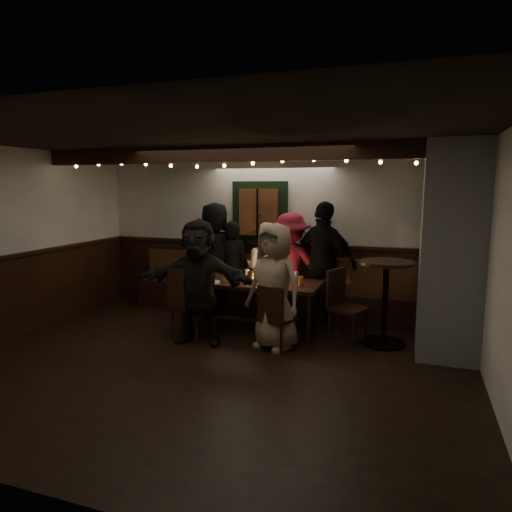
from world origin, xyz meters
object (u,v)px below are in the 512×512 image
at_px(person_a, 215,257).
at_px(person_d, 290,267).
at_px(chair_end, 342,301).
at_px(high_top, 385,292).
at_px(person_b, 232,267).
at_px(person_g, 275,287).
at_px(chair_near_right, 275,314).
at_px(dining_table, 251,285).
at_px(chair_near_left, 187,300).
at_px(person_c, 266,269).
at_px(person_e, 324,263).
at_px(person_f, 198,282).

height_order(person_a, person_d, person_a).
xyz_separation_m(chair_end, high_top, (0.55, 0.01, 0.16)).
bearing_deg(person_b, chair_end, 136.36).
height_order(person_d, person_g, person_d).
bearing_deg(chair_near_right, person_g, 108.60).
bearing_deg(dining_table, chair_near_left, -129.39).
bearing_deg(chair_near_left, chair_end, 20.16).
relative_size(dining_table, chair_near_right, 2.38).
height_order(chair_near_right, person_c, person_c).
xyz_separation_m(dining_table, person_e, (0.93, 0.68, 0.27)).
bearing_deg(person_f, chair_near_right, -3.39).
relative_size(person_f, person_g, 1.03).
relative_size(person_d, person_g, 1.03).
relative_size(person_b, person_f, 0.92).
relative_size(person_c, person_f, 0.91).
xyz_separation_m(person_d, person_e, (0.54, -0.02, 0.09)).
bearing_deg(person_g, person_d, 116.05).
bearing_deg(dining_table, person_f, -120.03).
distance_m(person_a, person_d, 1.30).
height_order(high_top, person_b, person_b).
distance_m(person_b, person_d, 1.00).
bearing_deg(person_e, person_g, 96.63).
height_order(chair_near_left, high_top, high_top).
bearing_deg(high_top, dining_table, 178.61).
xyz_separation_m(person_a, person_g, (1.45, -1.39, -0.10)).
relative_size(person_e, person_g, 1.15).
height_order(chair_near_left, person_d, person_d).
relative_size(person_a, person_c, 1.20).
bearing_deg(person_g, chair_end, 56.99).
distance_m(person_b, person_f, 1.53).
relative_size(high_top, person_d, 0.67).
xyz_separation_m(person_e, person_f, (-1.38, -1.47, -0.10)).
relative_size(chair_near_left, chair_end, 1.03).
distance_m(chair_near_left, person_b, 1.52).
relative_size(dining_table, person_g, 1.24).
distance_m(chair_near_right, person_a, 2.15).
bearing_deg(chair_end, high_top, 0.87).
bearing_deg(chair_near_left, person_a, 100.09).
bearing_deg(person_a, chair_near_left, 91.02).
height_order(high_top, person_e, person_e).
relative_size(chair_near_right, person_e, 0.46).
relative_size(chair_near_left, person_e, 0.54).
xyz_separation_m(person_a, person_d, (1.29, -0.05, -0.07)).
distance_m(chair_near_left, person_f, 0.32).
height_order(chair_end, person_f, person_f).
xyz_separation_m(person_a, person_f, (0.45, -1.53, -0.08)).
height_order(chair_near_left, chair_end, chair_near_left).
distance_m(high_top, person_c, 2.05).
distance_m(chair_near_left, chair_end, 2.08).
bearing_deg(chair_end, person_g, -142.42).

